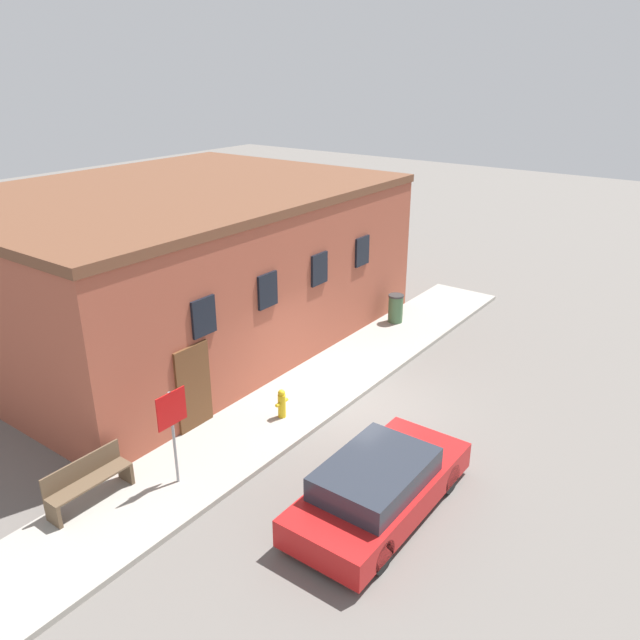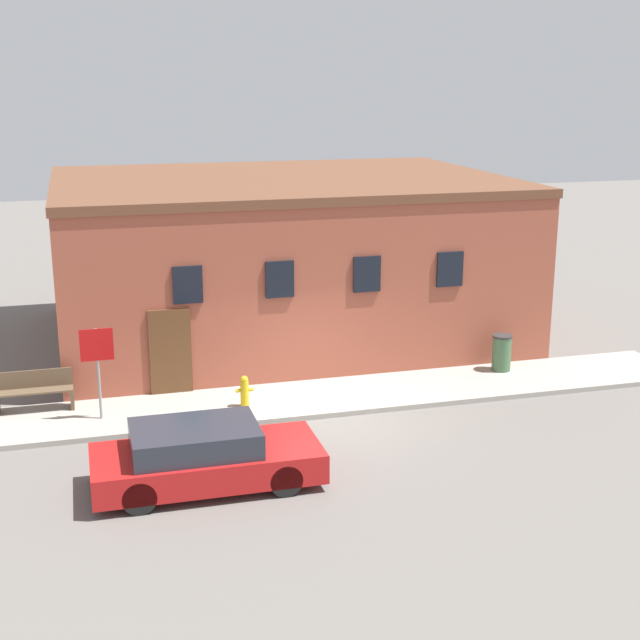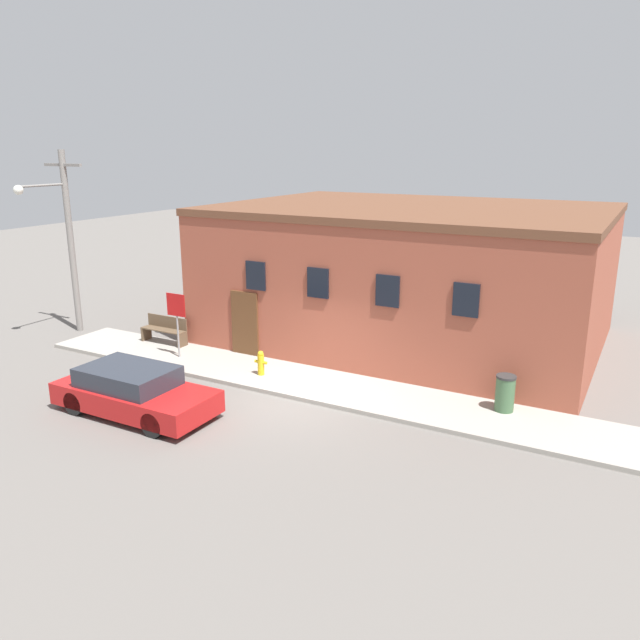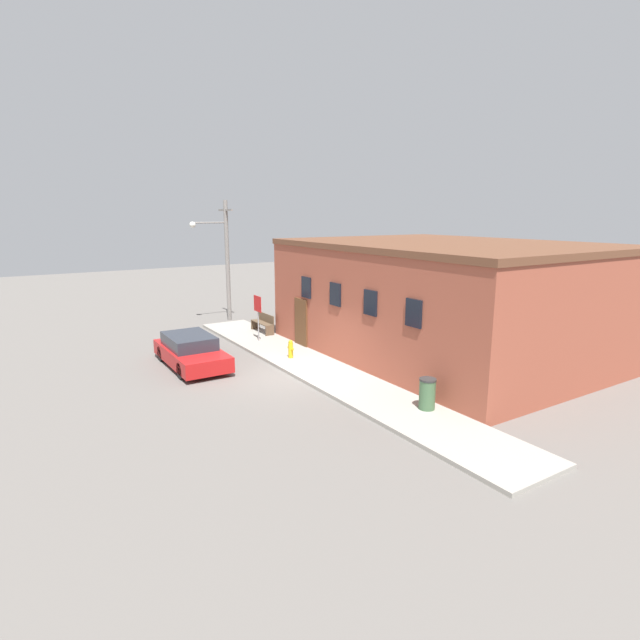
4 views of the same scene
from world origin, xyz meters
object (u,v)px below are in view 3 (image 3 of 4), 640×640
(parked_car, at_px, (134,391))
(bench, at_px, (165,330))
(trash_bin, at_px, (505,393))
(utility_pole, at_px, (66,234))
(fire_hydrant, at_px, (261,363))
(stop_sign, at_px, (176,313))

(parked_car, bearing_deg, bench, 124.42)
(trash_bin, height_order, utility_pole, utility_pole)
(fire_hydrant, relative_size, bench, 0.43)
(trash_bin, bearing_deg, parked_car, -151.96)
(bench, bearing_deg, parked_car, -55.58)
(bench, distance_m, parked_car, 5.67)
(trash_bin, xyz_separation_m, utility_pole, (-15.72, -0.06, 3.03))
(stop_sign, distance_m, bench, 1.99)
(utility_pole, height_order, parked_car, utility_pole)
(trash_bin, bearing_deg, utility_pole, -179.77)
(bench, relative_size, parked_car, 0.40)
(fire_hydrant, distance_m, utility_pole, 9.37)
(trash_bin, bearing_deg, stop_sign, -175.89)
(utility_pole, distance_m, parked_car, 9.08)
(stop_sign, bearing_deg, trash_bin, 4.11)
(bench, height_order, parked_car, parked_car)
(trash_bin, relative_size, utility_pole, 0.14)
(fire_hydrant, bearing_deg, stop_sign, 178.34)
(stop_sign, distance_m, trash_bin, 10.22)
(fire_hydrant, height_order, utility_pole, utility_pole)
(stop_sign, bearing_deg, parked_car, -64.58)
(stop_sign, relative_size, utility_pole, 0.32)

